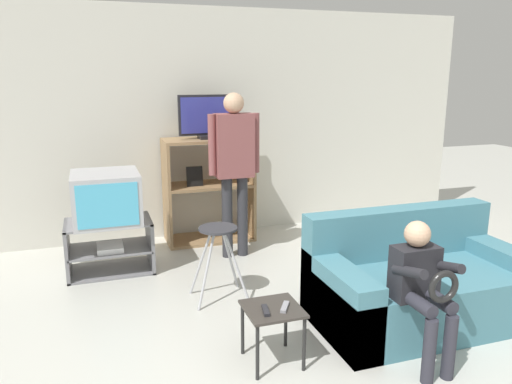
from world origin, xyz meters
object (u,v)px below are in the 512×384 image
(folding_stool, at_px, (218,242))
(snack_table, at_px, (273,316))
(remote_control_white, at_px, (285,307))
(couch, at_px, (418,285))
(tv_stand, at_px, (110,247))
(person_seated_child, at_px, (422,282))
(remote_control_black, at_px, (266,310))
(person_standing_adult, at_px, (234,159))
(television_flat, at_px, (209,118))
(television_main, at_px, (106,198))
(media_shelf, at_px, (209,189))

(folding_stool, distance_m, snack_table, 1.07)
(snack_table, bearing_deg, remote_control_white, -26.27)
(folding_stool, xyz_separation_m, couch, (1.37, -0.84, -0.22))
(tv_stand, height_order, person_seated_child, person_seated_child)
(remote_control_black, height_order, person_standing_adult, person_standing_adult)
(tv_stand, bearing_deg, television_flat, 27.61)
(snack_table, bearing_deg, television_main, 115.63)
(television_flat, xyz_separation_m, snack_table, (-0.21, -2.57, -1.07))
(media_shelf, xyz_separation_m, person_standing_adult, (0.14, -0.59, 0.43))
(remote_control_black, xyz_separation_m, person_standing_adult, (0.39, 2.04, 0.63))
(media_shelf, distance_m, couch, 2.64)
(tv_stand, relative_size, snack_table, 2.04)
(television_flat, bearing_deg, remote_control_white, -93.05)
(folding_stool, relative_size, couch, 0.39)
(tv_stand, height_order, television_flat, television_flat)
(television_flat, bearing_deg, person_seated_child, -76.38)
(tv_stand, height_order, person_standing_adult, person_standing_adult)
(remote_control_black, bearing_deg, remote_control_white, 13.39)
(media_shelf, xyz_separation_m, television_flat, (0.02, -0.02, 0.80))
(remote_control_black, xyz_separation_m, person_seated_child, (0.97, -0.27, 0.17))
(couch, distance_m, person_standing_adult, 2.16)
(television_main, xyz_separation_m, couch, (2.22, -1.75, -0.46))
(snack_table, height_order, remote_control_black, remote_control_black)
(tv_stand, xyz_separation_m, person_standing_adult, (1.26, 0.02, 0.78))
(folding_stool, xyz_separation_m, person_seated_child, (1.00, -1.36, 0.07))
(television_main, height_order, media_shelf, media_shelf)
(person_standing_adult, bearing_deg, remote_control_white, -97.12)
(television_main, height_order, remote_control_white, television_main)
(media_shelf, distance_m, folding_stool, 1.57)
(media_shelf, bearing_deg, person_seated_child, -76.07)
(tv_stand, height_order, folding_stool, folding_stool)
(tv_stand, xyz_separation_m, person_seated_child, (1.85, -2.28, 0.32))
(snack_table, height_order, person_seated_child, person_seated_child)
(tv_stand, relative_size, media_shelf, 0.68)
(person_seated_child, bearing_deg, person_standing_adult, 104.22)
(television_main, bearing_deg, tv_stand, 88.62)
(television_flat, distance_m, folding_stool, 1.79)
(person_standing_adult, bearing_deg, couch, -61.97)
(television_flat, relative_size, snack_table, 1.73)
(folding_stool, distance_m, person_seated_child, 1.69)
(remote_control_white, bearing_deg, person_seated_child, 13.62)
(remote_control_white, height_order, couch, couch)
(media_shelf, bearing_deg, couch, -65.47)
(media_shelf, xyz_separation_m, folding_stool, (-0.28, -1.54, -0.09))
(snack_table, xyz_separation_m, remote_control_white, (0.07, -0.04, 0.07))
(couch, xyz_separation_m, person_seated_child, (-0.37, -0.51, 0.29))
(remote_control_black, bearing_deg, couch, 21.67)
(tv_stand, bearing_deg, snack_table, -64.57)
(media_shelf, relative_size, television_flat, 1.73)
(television_main, relative_size, folding_stool, 0.99)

